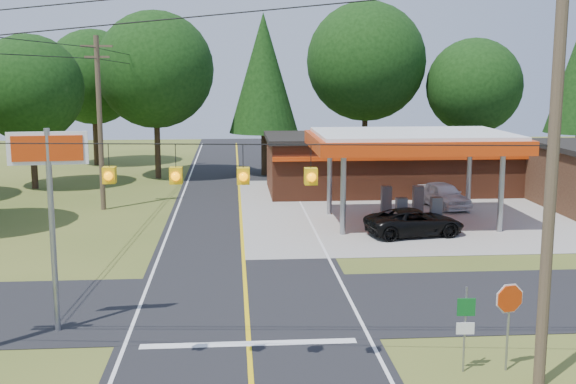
{
  "coord_description": "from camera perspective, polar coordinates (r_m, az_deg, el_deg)",
  "views": [
    {
      "loc": [
        -0.41,
        -24.17,
        8.2
      ],
      "look_at": [
        2.0,
        7.0,
        2.8
      ],
      "focal_mm": 45.0,
      "sensor_mm": 36.0,
      "label": 1
    }
  ],
  "objects": [
    {
      "name": "gas_canopy",
      "position": [
        38.54,
        9.76,
        3.8
      ],
      "size": [
        10.6,
        7.4,
        4.88
      ],
      "color": "gray",
      "rests_on": "ground"
    },
    {
      "name": "ground",
      "position": [
        25.53,
        -3.31,
        -8.95
      ],
      "size": [
        120.0,
        120.0,
        0.0
      ],
      "primitive_type": "plane",
      "color": "#45561E",
      "rests_on": "ground"
    },
    {
      "name": "big_stop_sign",
      "position": [
        23.11,
        -18.32,
        0.62
      ],
      "size": [
        2.37,
        0.33,
        6.4
      ],
      "color": "gray",
      "rests_on": "ground"
    },
    {
      "name": "utility_pole_north",
      "position": [
        59.58,
        -10.34,
        6.32
      ],
      "size": [
        0.3,
        0.3,
        9.5
      ],
      "color": "#473828",
      "rests_on": "ground"
    },
    {
      "name": "main_highway",
      "position": [
        25.52,
        -3.31,
        -8.93
      ],
      "size": [
        8.0,
        120.0,
        0.02
      ],
      "primitive_type": "cube",
      "color": "black",
      "rests_on": "ground"
    },
    {
      "name": "utility_pole_far_left",
      "position": [
        42.95,
        -14.66,
        5.48
      ],
      "size": [
        1.8,
        0.3,
        10.0
      ],
      "color": "#473828",
      "rests_on": "ground"
    },
    {
      "name": "octagonal_stop_sign",
      "position": [
        20.61,
        17.09,
        -8.58
      ],
      "size": [
        0.85,
        0.23,
        2.48
      ],
      "color": "gray",
      "rests_on": "ground"
    },
    {
      "name": "treeline_backdrop",
      "position": [
        48.2,
        -2.99,
        8.94
      ],
      "size": [
        70.27,
        51.59,
        13.3
      ],
      "color": "#332316",
      "rests_on": "ground"
    },
    {
      "name": "route_sign_post",
      "position": [
        20.33,
        13.84,
        -9.91
      ],
      "size": [
        0.49,
        0.1,
        2.41
      ],
      "color": "gray",
      "rests_on": "ground"
    },
    {
      "name": "lane_center_yellow",
      "position": [
        25.52,
        -3.31,
        -8.9
      ],
      "size": [
        0.15,
        110.0,
        0.0
      ],
      "primitive_type": "cube",
      "color": "yellow",
      "rests_on": "main_highway"
    },
    {
      "name": "overhead_beacons",
      "position": [
        18.29,
        -6.26,
        3.5
      ],
      "size": [
        17.04,
        2.04,
        1.03
      ],
      "color": "black",
      "rests_on": "ground"
    },
    {
      "name": "convenience_store",
      "position": [
        48.69,
        7.97,
        2.29
      ],
      "size": [
        16.4,
        7.55,
        3.8
      ],
      "color": "brown",
      "rests_on": "ground"
    },
    {
      "name": "utility_pole_near_right",
      "position": [
        19.04,
        20.18,
        2.44
      ],
      "size": [
        1.8,
        0.3,
        11.5
      ],
      "color": "#473828",
      "rests_on": "ground"
    },
    {
      "name": "sedan_car",
      "position": [
        43.64,
        12.17,
        -0.25
      ],
      "size": [
        5.26,
        5.26,
        1.5
      ],
      "primitive_type": "imported",
      "rotation": [
        0.0,
        0.0,
        0.22
      ],
      "color": "white",
      "rests_on": "ground"
    },
    {
      "name": "suv_car",
      "position": [
        36.1,
        9.98,
        -2.38
      ],
      "size": [
        5.64,
        5.64,
        1.35
      ],
      "primitive_type": "imported",
      "rotation": [
        0.0,
        0.0,
        1.75
      ],
      "color": "black",
      "rests_on": "ground"
    },
    {
      "name": "cross_road",
      "position": [
        25.52,
        -3.31,
        -8.92
      ],
      "size": [
        70.0,
        7.0,
        0.02
      ],
      "primitive_type": "cube",
      "color": "black",
      "rests_on": "ground"
    }
  ]
}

